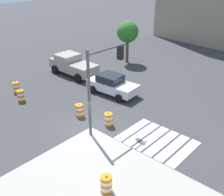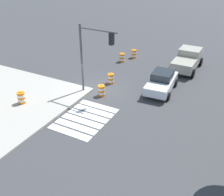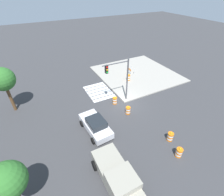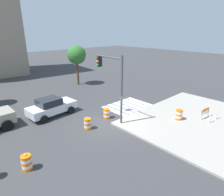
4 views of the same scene
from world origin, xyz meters
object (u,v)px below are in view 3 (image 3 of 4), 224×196
(traffic_barrel_median_near, at_px, (115,100))
(traffic_light_pole, at_px, (119,75))
(traffic_barrel_crosswalk_end, at_px, (128,110))
(traffic_barrel_median_far, at_px, (170,137))
(traffic_barrel_near_corner, at_px, (179,152))
(street_tree_streetside_near, at_px, (3,80))
(sports_car, at_px, (96,125))
(pickup_truck, at_px, (118,178))
(street_tree_streetside_mid, at_px, (7,181))
(construction_barricade, at_px, (130,70))
(traffic_barrel_on_sidewalk, at_px, (128,77))

(traffic_barrel_median_near, height_order, traffic_light_pole, traffic_light_pole)
(traffic_barrel_crosswalk_end, bearing_deg, traffic_barrel_median_far, -164.26)
(traffic_barrel_near_corner, height_order, traffic_barrel_crosswalk_end, same)
(traffic_light_pole, bearing_deg, street_tree_streetside_near, 69.49)
(traffic_barrel_near_corner, height_order, traffic_barrel_median_far, same)
(sports_car, height_order, traffic_barrel_near_corner, sports_car)
(pickup_truck, height_order, traffic_barrel_median_far, pickup_truck)
(traffic_barrel_median_near, height_order, street_tree_streetside_mid, street_tree_streetside_mid)
(traffic_light_pole, bearing_deg, street_tree_streetside_mid, 122.67)
(traffic_barrel_crosswalk_end, height_order, traffic_light_pole, traffic_light_pole)
(traffic_barrel_median_far, distance_m, traffic_light_pole, 8.56)
(traffic_barrel_near_corner, bearing_deg, pickup_truck, 87.62)
(pickup_truck, distance_m, construction_barricade, 18.60)
(sports_car, distance_m, street_tree_streetside_near, 11.06)
(construction_barricade, distance_m, street_tree_streetside_near, 17.74)
(street_tree_streetside_mid, bearing_deg, traffic_barrel_crosswalk_end, -66.58)
(sports_car, relative_size, pickup_truck, 0.86)
(sports_car, distance_m, street_tree_streetside_mid, 8.59)
(traffic_barrel_median_far, height_order, traffic_barrel_on_sidewalk, traffic_barrel_on_sidewalk)
(traffic_barrel_median_far, height_order, street_tree_streetside_mid, street_tree_streetside_mid)
(street_tree_streetside_mid, bearing_deg, traffic_barrel_near_corner, -99.03)
(sports_car, bearing_deg, traffic_light_pole, -54.09)
(traffic_barrel_near_corner, bearing_deg, street_tree_streetside_near, 42.11)
(traffic_barrel_on_sidewalk, xyz_separation_m, street_tree_streetside_near, (0.35, 15.81, 3.51))
(traffic_barrel_crosswalk_end, distance_m, traffic_light_pole, 4.25)
(traffic_barrel_median_far, xyz_separation_m, street_tree_streetside_near, (12.11, 13.10, 3.66))
(sports_car, distance_m, traffic_barrel_crosswalk_end, 4.48)
(pickup_truck, distance_m, street_tree_streetside_mid, 7.00)
(street_tree_streetside_near, bearing_deg, sports_car, -136.69)
(traffic_barrel_on_sidewalk, bearing_deg, construction_barricade, -38.69)
(construction_barricade, bearing_deg, street_tree_streetside_mid, 127.96)
(sports_car, xyz_separation_m, construction_barricade, (9.24, -10.10, -0.09))
(pickup_truck, xyz_separation_m, traffic_barrel_median_near, (9.09, -4.66, -0.52))
(traffic_barrel_crosswalk_end, bearing_deg, traffic_barrel_near_corner, -172.97)
(traffic_barrel_on_sidewalk, relative_size, street_tree_streetside_mid, 0.23)
(sports_car, height_order, traffic_barrel_median_far, sports_car)
(sports_car, relative_size, traffic_barrel_median_far, 4.33)
(sports_car, xyz_separation_m, street_tree_streetside_near, (7.68, 7.24, 3.30))
(street_tree_streetside_near, bearing_deg, pickup_truck, -154.31)
(traffic_light_pole, xyz_separation_m, street_tree_streetside_near, (4.40, 11.76, 0.21))
(sports_car, xyz_separation_m, traffic_barrel_median_near, (3.20, -3.95, -0.36))
(construction_barricade, relative_size, traffic_light_pole, 0.24)
(pickup_truck, height_order, traffic_barrel_crosswalk_end, pickup_truck)
(traffic_barrel_near_corner, bearing_deg, traffic_barrel_median_near, 7.92)
(traffic_barrel_median_near, relative_size, construction_barricade, 0.78)
(construction_barricade, height_order, street_tree_streetside_mid, street_tree_streetside_mid)
(sports_car, relative_size, street_tree_streetside_mid, 0.99)
(traffic_barrel_on_sidewalk, distance_m, street_tree_streetside_near, 16.20)
(traffic_barrel_crosswalk_end, distance_m, traffic_barrel_median_near, 2.44)
(construction_barricade, bearing_deg, traffic_light_pole, 136.92)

